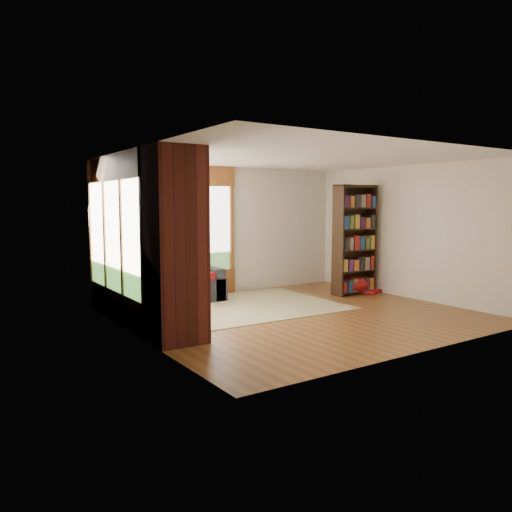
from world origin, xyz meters
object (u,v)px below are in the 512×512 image
sectional_sofa (150,293)px  dog_brindle (166,275)px  bookshelf (355,240)px  brick_chimney (174,246)px  pouf (351,283)px  area_rug (242,306)px  dog_tan (172,263)px

sectional_sofa → dog_brindle: 0.92m
sectional_sofa → bookshelf: bearing=-12.1°
brick_chimney → dog_brindle: bearing=72.2°
pouf → sectional_sofa: bearing=171.0°
area_rug → sectional_sofa: bearing=158.2°
pouf → dog_brindle: 4.24m
dog_tan → pouf: bearing=-33.2°
bookshelf → pouf: bearing=66.8°
sectional_sofa → dog_brindle: size_ratio=2.82×
sectional_sofa → area_rug: 1.64m
brick_chimney → area_rug: (1.94, 1.45, -1.29)m
area_rug → dog_tan: 1.48m
sectional_sofa → dog_tan: (0.35, -0.12, 0.52)m
brick_chimney → dog_tan: 2.14m
pouf → dog_brindle: dog_brindle is taller
brick_chimney → pouf: 4.93m
brick_chimney → area_rug: brick_chimney is taller
brick_chimney → sectional_sofa: bearing=77.7°
sectional_sofa → bookshelf: (4.09, -0.79, 0.81)m
brick_chimney → area_rug: size_ratio=0.77×
sectional_sofa → bookshelf: bookshelf is taller
bookshelf → dog_brindle: (-4.15, -0.03, -0.39)m
bookshelf → dog_brindle: size_ratio=2.85×
dog_brindle → brick_chimney: bearing=142.4°
brick_chimney → dog_brindle: (0.39, 1.23, -0.57)m
dog_brindle → area_rug: bearing=-101.8°
bookshelf → dog_tan: 3.81m
bookshelf → dog_brindle: bearing=-179.6°
area_rug → dog_tan: (-1.15, 0.48, 0.82)m
area_rug → dog_tan: dog_tan is taller
dog_tan → dog_brindle: bearing=-145.4°
pouf → dog_tan: dog_tan is taller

